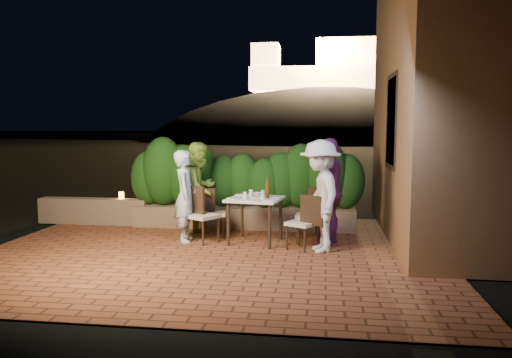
% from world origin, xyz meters
% --- Properties ---
extents(ground, '(400.00, 400.00, 0.00)m').
position_xyz_m(ground, '(0.00, 0.00, -0.02)').
color(ground, black).
rests_on(ground, ground).
extents(terrace_floor, '(7.00, 6.00, 0.15)m').
position_xyz_m(terrace_floor, '(0.00, 0.50, -0.07)').
color(terrace_floor, brown).
rests_on(terrace_floor, ground).
extents(building_wall, '(1.60, 5.00, 5.00)m').
position_xyz_m(building_wall, '(3.60, 2.00, 2.50)').
color(building_wall, brown).
rests_on(building_wall, ground).
extents(window_pane, '(0.08, 1.00, 1.40)m').
position_xyz_m(window_pane, '(2.82, 1.50, 2.00)').
color(window_pane, black).
rests_on(window_pane, building_wall).
extents(window_frame, '(0.06, 1.15, 1.55)m').
position_xyz_m(window_frame, '(2.81, 1.50, 2.00)').
color(window_frame, black).
rests_on(window_frame, building_wall).
extents(planter, '(4.20, 0.55, 0.40)m').
position_xyz_m(planter, '(0.20, 2.30, 0.20)').
color(planter, '#745E4A').
rests_on(planter, ground).
extents(hedge, '(4.00, 0.70, 1.10)m').
position_xyz_m(hedge, '(0.20, 2.30, 0.95)').
color(hedge, '#143C10').
rests_on(hedge, planter).
extents(parapet, '(2.20, 0.30, 0.50)m').
position_xyz_m(parapet, '(-2.80, 2.30, 0.25)').
color(parapet, '#745E4A').
rests_on(parapet, ground).
extents(hill, '(52.00, 40.00, 22.00)m').
position_xyz_m(hill, '(2.00, 60.00, -4.00)').
color(hill, black).
rests_on(hill, ground).
extents(fortress, '(26.00, 8.00, 8.00)m').
position_xyz_m(fortress, '(2.00, 60.00, 10.50)').
color(fortress, '#FFCC7A').
rests_on(fortress, hill).
extents(dining_table, '(0.96, 0.96, 0.75)m').
position_xyz_m(dining_table, '(0.59, 1.11, 0.38)').
color(dining_table, white).
rests_on(dining_table, ground).
extents(plate_nw, '(0.22, 0.22, 0.01)m').
position_xyz_m(plate_nw, '(0.26, 0.98, 0.76)').
color(plate_nw, white).
rests_on(plate_nw, dining_table).
extents(plate_sw, '(0.24, 0.24, 0.01)m').
position_xyz_m(plate_sw, '(0.33, 1.41, 0.76)').
color(plate_sw, white).
rests_on(plate_sw, dining_table).
extents(plate_ne, '(0.21, 0.21, 0.01)m').
position_xyz_m(plate_ne, '(0.83, 0.85, 0.76)').
color(plate_ne, white).
rests_on(plate_ne, dining_table).
extents(plate_se, '(0.20, 0.20, 0.01)m').
position_xyz_m(plate_se, '(0.90, 1.26, 0.76)').
color(plate_se, white).
rests_on(plate_se, dining_table).
extents(plate_centre, '(0.20, 0.20, 0.01)m').
position_xyz_m(plate_centre, '(0.61, 1.07, 0.76)').
color(plate_centre, white).
rests_on(plate_centre, dining_table).
extents(plate_front, '(0.23, 0.23, 0.01)m').
position_xyz_m(plate_front, '(0.60, 0.80, 0.76)').
color(plate_front, white).
rests_on(plate_front, dining_table).
extents(glass_nw, '(0.06, 0.06, 0.11)m').
position_xyz_m(glass_nw, '(0.44, 1.02, 0.80)').
color(glass_nw, silver).
rests_on(glass_nw, dining_table).
extents(glass_sw, '(0.07, 0.07, 0.11)m').
position_xyz_m(glass_sw, '(0.49, 1.32, 0.81)').
color(glass_sw, silver).
rests_on(glass_sw, dining_table).
extents(glass_ne, '(0.07, 0.07, 0.11)m').
position_xyz_m(glass_ne, '(0.73, 1.01, 0.81)').
color(glass_ne, silver).
rests_on(glass_ne, dining_table).
extents(glass_se, '(0.07, 0.07, 0.11)m').
position_xyz_m(glass_se, '(0.71, 1.24, 0.81)').
color(glass_se, silver).
rests_on(glass_se, dining_table).
extents(beer_bottle, '(0.07, 0.07, 0.35)m').
position_xyz_m(beer_bottle, '(0.79, 1.14, 0.92)').
color(beer_bottle, '#50330D').
rests_on(beer_bottle, dining_table).
extents(bowl, '(0.25, 0.25, 0.04)m').
position_xyz_m(bowl, '(0.58, 1.42, 0.77)').
color(bowl, white).
rests_on(bowl, dining_table).
extents(chair_left_front, '(0.60, 0.60, 0.93)m').
position_xyz_m(chair_left_front, '(-0.26, 1.01, 0.47)').
color(chair_left_front, black).
rests_on(chair_left_front, ground).
extents(chair_left_back, '(0.46, 0.46, 0.85)m').
position_xyz_m(chair_left_back, '(-0.18, 1.47, 0.43)').
color(chair_left_back, black).
rests_on(chair_left_back, ground).
extents(chair_right_front, '(0.55, 0.55, 0.87)m').
position_xyz_m(chair_right_front, '(1.38, 0.77, 0.43)').
color(chair_right_front, black).
rests_on(chair_right_front, ground).
extents(chair_right_back, '(0.44, 0.44, 0.93)m').
position_xyz_m(chair_right_back, '(1.47, 1.25, 0.47)').
color(chair_right_back, black).
rests_on(chair_right_back, ground).
extents(diner_blue, '(0.46, 0.62, 1.53)m').
position_xyz_m(diner_blue, '(-0.58, 1.06, 0.76)').
color(diner_blue, silver).
rests_on(diner_blue, ground).
extents(diner_green, '(0.86, 0.97, 1.64)m').
position_xyz_m(diner_green, '(-0.46, 1.61, 0.82)').
color(diner_green, '#91C03C').
rests_on(diner_green, ground).
extents(diner_white, '(0.89, 1.23, 1.72)m').
position_xyz_m(diner_white, '(1.66, 0.69, 0.86)').
color(diner_white, silver).
rests_on(diner_white, ground).
extents(diner_purple, '(0.67, 1.09, 1.74)m').
position_xyz_m(diner_purple, '(1.81, 1.19, 0.87)').
color(diner_purple, '#6F256E').
rests_on(diner_purple, ground).
extents(parapet_lamp, '(0.10, 0.10, 0.14)m').
position_xyz_m(parapet_lamp, '(-2.22, 2.30, 0.57)').
color(parapet_lamp, orange).
rests_on(parapet_lamp, parapet).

